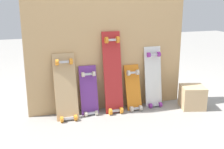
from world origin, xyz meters
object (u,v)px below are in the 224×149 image
at_px(skateboard_orange, 133,90).
at_px(wooden_crate, 192,97).
at_px(skateboard_natural, 66,90).
at_px(skateboard_red, 113,76).
at_px(skateboard_white, 153,80).
at_px(skateboard_purple, 89,94).

height_order(skateboard_orange, wooden_crate, skateboard_orange).
height_order(skateboard_natural, skateboard_orange, skateboard_natural).
xyz_separation_m(skateboard_red, skateboard_orange, (0.24, -0.00, -0.19)).
xyz_separation_m(skateboard_natural, skateboard_red, (0.52, 0.02, 0.11)).
distance_m(skateboard_orange, skateboard_white, 0.27).
xyz_separation_m(skateboard_natural, wooden_crate, (1.40, -0.17, -0.17)).
bearing_deg(skateboard_natural, skateboard_purple, 8.39).
bearing_deg(skateboard_orange, skateboard_natural, -178.60).
distance_m(skateboard_purple, skateboard_red, 0.32).
relative_size(skateboard_purple, skateboard_red, 0.63).
bearing_deg(skateboard_purple, skateboard_red, -3.41).
xyz_separation_m(skateboard_purple, skateboard_red, (0.27, -0.02, 0.18)).
bearing_deg(skateboard_red, skateboard_orange, -0.67).
relative_size(skateboard_natural, skateboard_orange, 1.31).
xyz_separation_m(skateboard_natural, skateboard_orange, (0.76, 0.02, -0.09)).
height_order(skateboard_red, wooden_crate, skateboard_red).
bearing_deg(wooden_crate, skateboard_natural, 173.13).
xyz_separation_m(skateboard_white, wooden_crate, (0.39, -0.21, -0.18)).
relative_size(skateboard_natural, skateboard_white, 0.98).
bearing_deg(skateboard_white, skateboard_natural, -177.59).
xyz_separation_m(skateboard_natural, skateboard_purple, (0.25, 0.04, -0.08)).
xyz_separation_m(skateboard_red, wooden_crate, (0.89, -0.19, -0.28)).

